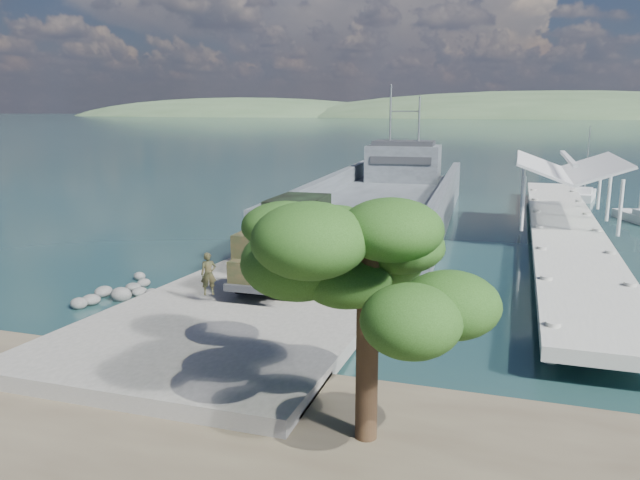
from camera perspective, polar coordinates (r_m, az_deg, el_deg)
The scene contains 11 objects.
ground at distance 26.33m, azimuth -5.65°, elevation -6.43°, with size 1400.00×1400.00×0.00m, color #1A3F40.
boat_ramp at distance 25.38m, azimuth -6.56°, elevation -6.57°, with size 10.00×18.00×0.50m, color slate.
shoreline_rocks at distance 29.63m, azimuth -16.40°, elevation -4.76°, with size 3.20×5.60×0.90m, color #4D4D4B, non-canonical shape.
distant_headlands at distance 584.34m, azimuth 21.87°, elevation 10.35°, with size 1000.00×240.00×48.00m, color #3B5535, non-canonical shape.
pier at distance 42.33m, azimuth 21.47°, elevation 2.06°, with size 6.40×44.00×6.10m.
landing_craft at distance 46.46m, azimuth 5.83°, elevation 2.80°, with size 11.11×38.00×11.18m.
military_truck at distance 28.63m, azimuth -2.92°, elevation -0.08°, with size 2.64×7.89×3.64m.
soldier at distance 25.60m, azimuth -10.12°, elevation -3.91°, with size 0.63×0.41×1.73m, color black.
sailboat_near at distance 51.86m, azimuth 27.14°, elevation 1.82°, with size 3.12×5.06×5.94m.
sailboat_far at distance 62.52m, azimuth 22.99°, elevation 3.77°, with size 2.59×5.83×6.85m.
overhang_tree at distance 14.85m, azimuth 3.14°, elevation -1.06°, with size 6.80×6.26×6.17m.
Camera 1 is at (9.96, -22.91, 8.30)m, focal length 35.00 mm.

